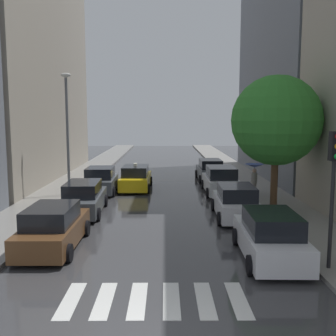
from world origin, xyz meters
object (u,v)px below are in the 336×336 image
(parked_car_left_nearest, at_px, (53,228))
(parked_car_right_second, at_px, (236,203))
(parked_car_left_second, at_px, (84,199))
(pedestrian_foreground, at_px, (254,172))
(taxi_midroad, at_px, (136,178))
(parked_car_left_third, at_px, (101,181))
(street_tree_right, at_px, (276,121))
(traffic_light_right_corner, at_px, (334,169))
(parked_car_right_nearest, at_px, (270,237))
(parked_car_right_fourth, at_px, (210,171))
(parked_car_right_third, at_px, (221,181))
(lamp_post_left, at_px, (67,126))

(parked_car_left_nearest, relative_size, parked_car_right_second, 1.05)
(parked_car_left_second, height_order, pedestrian_foreground, pedestrian_foreground)
(parked_car_left_second, bearing_deg, parked_car_left_nearest, 177.56)
(taxi_midroad, bearing_deg, parked_car_left_third, 121.09)
(parked_car_left_third, bearing_deg, taxi_midroad, -60.70)
(street_tree_right, bearing_deg, pedestrian_foreground, 94.74)
(parked_car_right_second, distance_m, street_tree_right, 4.62)
(pedestrian_foreground, bearing_deg, parked_car_right_second, -130.67)
(parked_car_right_second, relative_size, traffic_light_right_corner, 1.02)
(parked_car_right_nearest, relative_size, parked_car_right_fourth, 1.03)
(parked_car_right_third, bearing_deg, parked_car_right_nearest, 179.97)
(parked_car_right_third, bearing_deg, parked_car_right_fourth, 0.63)
(parked_car_left_third, distance_m, street_tree_right, 11.76)
(parked_car_right_fourth, bearing_deg, parked_car_left_third, 122.01)
(parked_car_left_nearest, xyz_separation_m, parked_car_right_nearest, (7.78, -1.22, 0.02))
(pedestrian_foreground, bearing_deg, lamp_post_left, 159.07)
(parked_car_left_third, height_order, parked_car_right_fourth, parked_car_left_third)
(pedestrian_foreground, relative_size, lamp_post_left, 0.27)
(parked_car_right_second, bearing_deg, traffic_light_right_corner, -164.62)
(parked_car_right_second, height_order, taxi_midroad, taxi_midroad)
(taxi_midroad, bearing_deg, parked_car_right_second, -143.93)
(traffic_light_right_corner, bearing_deg, parked_car_left_third, 125.02)
(parked_car_right_nearest, bearing_deg, street_tree_right, -14.67)
(parked_car_right_third, bearing_deg, taxi_midroad, 74.56)
(parked_car_left_third, distance_m, traffic_light_right_corner, 16.43)
(parked_car_left_nearest, distance_m, parked_car_right_fourth, 17.61)
(parked_car_left_second, bearing_deg, parked_car_right_second, -99.30)
(lamp_post_left, bearing_deg, parked_car_right_nearest, -48.47)
(parked_car_left_second, height_order, traffic_light_right_corner, traffic_light_right_corner)
(taxi_midroad, height_order, pedestrian_foreground, pedestrian_foreground)
(parked_car_right_fourth, bearing_deg, traffic_light_right_corner, -175.83)
(parked_car_left_third, distance_m, parked_car_right_third, 7.72)
(parked_car_right_fourth, xyz_separation_m, lamp_post_left, (-9.31, -6.41, 3.56))
(parked_car_left_second, xyz_separation_m, parked_car_right_third, (7.69, 5.26, 0.04))
(parked_car_left_third, distance_m, pedestrian_foreground, 9.71)
(parked_car_right_second, bearing_deg, pedestrian_foreground, -21.66)
(parked_car_left_second, bearing_deg, lamp_post_left, 20.63)
(parked_car_left_third, relative_size, pedestrian_foreground, 2.07)
(traffic_light_right_corner, bearing_deg, street_tree_right, 87.09)
(parked_car_left_third, bearing_deg, parked_car_left_second, 179.50)
(parked_car_left_nearest, relative_size, street_tree_right, 0.68)
(traffic_light_right_corner, xyz_separation_m, lamp_post_left, (-11.00, 11.86, 1.05))
(parked_car_left_nearest, distance_m, parked_car_right_nearest, 7.87)
(parked_car_right_second, relative_size, pedestrian_foreground, 2.22)
(parked_car_left_third, xyz_separation_m, taxi_midroad, (2.17, 1.26, -0.02))
(parked_car_left_second, bearing_deg, street_tree_right, -90.92)
(parked_car_left_second, bearing_deg, parked_car_left_third, -1.80)
(parked_car_right_nearest, relative_size, pedestrian_foreground, 2.30)
(traffic_light_right_corner, bearing_deg, parked_car_right_third, 97.02)
(parked_car_right_third, relative_size, parked_car_right_fourth, 1.06)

